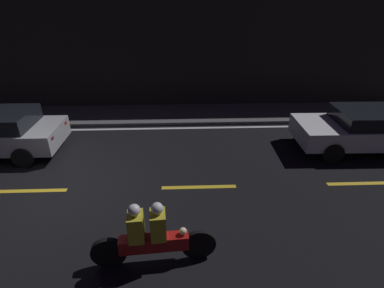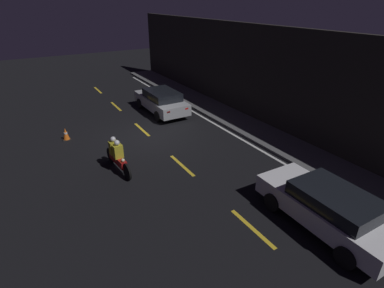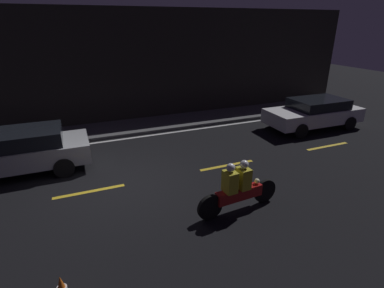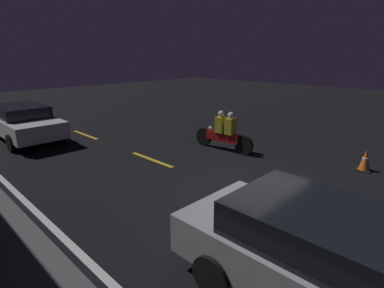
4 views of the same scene
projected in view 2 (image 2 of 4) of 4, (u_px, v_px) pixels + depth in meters
The scene contains 13 objects.
ground_plane at pixel (149, 136), 15.44m from camera, with size 56.00×56.00×0.00m, color black.
raised_curb at pixel (229, 117), 17.77m from camera, with size 28.00×2.09×0.12m.
building_front at pixel (248, 72), 17.20m from camera, with size 28.00×0.30×5.21m.
lane_dash_a at pixel (98, 90), 23.17m from camera, with size 2.00×0.14×0.01m.
lane_dash_b at pixel (116, 106), 19.69m from camera, with size 2.00×0.14×0.01m.
lane_dash_c at pixel (142, 130), 16.21m from camera, with size 2.00×0.14×0.01m.
lane_dash_d at pixel (182, 165), 12.73m from camera, with size 2.00×0.14×0.01m.
lane_dash_e at pixel (252, 228), 9.25m from camera, with size 2.00×0.14×0.01m.
lane_solid_kerb at pixel (211, 122), 17.20m from camera, with size 25.20×0.14×0.01m.
hatchback_silver at pixel (161, 101), 18.35m from camera, with size 4.45×1.92×1.41m.
sedan_white at pixel (328, 207), 9.03m from camera, with size 4.41×1.97×1.35m.
motorcycle at pixel (117, 155), 12.15m from camera, with size 2.37×0.41×1.40m.
traffic_cone_near at pixel (66, 134), 14.92m from camera, with size 0.40×0.40×0.63m.
Camera 2 is at (13.22, -5.26, 6.40)m, focal length 28.00 mm.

